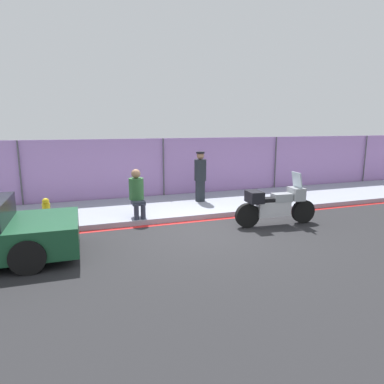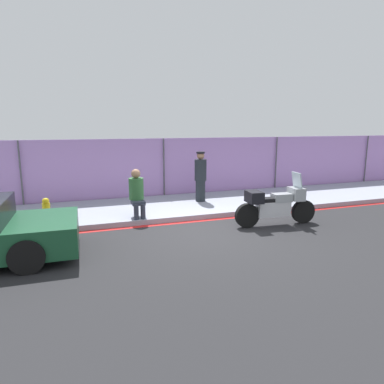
{
  "view_description": "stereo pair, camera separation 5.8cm",
  "coord_description": "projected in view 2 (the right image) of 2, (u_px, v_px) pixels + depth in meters",
  "views": [
    {
      "loc": [
        -3.13,
        -7.79,
        2.68
      ],
      "look_at": [
        0.22,
        1.68,
        0.7
      ],
      "focal_mm": 32.0,
      "sensor_mm": 36.0,
      "label": 1
    },
    {
      "loc": [
        -3.07,
        -7.81,
        2.68
      ],
      "look_at": [
        0.22,
        1.68,
        0.7
      ],
      "focal_mm": 32.0,
      "sensor_mm": 36.0,
      "label": 2
    }
  ],
  "objects": [
    {
      "name": "ground_plane",
      "position": [
        205.0,
        231.0,
        8.74
      ],
      "size": [
        120.0,
        120.0,
        0.0
      ],
      "primitive_type": "plane",
      "color": "#262628"
    },
    {
      "name": "sidewalk",
      "position": [
        176.0,
        206.0,
        11.14
      ],
      "size": [
        34.81,
        3.09,
        0.15
      ],
      "color": "#8E93A3",
      "rests_on": "ground_plane"
    },
    {
      "name": "curb_paint_stripe",
      "position": [
        193.0,
        221.0,
        9.64
      ],
      "size": [
        34.81,
        0.18,
        0.01
      ],
      "color": "red",
      "rests_on": "ground_plane"
    },
    {
      "name": "storefront_fence",
      "position": [
        163.0,
        169.0,
        12.46
      ],
      "size": [
        33.07,
        0.17,
        2.21
      ],
      "color": "#AD7FC6",
      "rests_on": "ground_plane"
    },
    {
      "name": "motorcycle",
      "position": [
        275.0,
        205.0,
        9.18
      ],
      "size": [
        2.33,
        0.6,
        1.43
      ],
      "rotation": [
        0.0,
        0.0,
        -0.07
      ],
      "color": "black",
      "rests_on": "ground_plane"
    },
    {
      "name": "officer_standing",
      "position": [
        201.0,
        176.0,
        11.4
      ],
      "size": [
        0.4,
        0.4,
        1.66
      ],
      "color": "#1E2328",
      "rests_on": "sidewalk"
    },
    {
      "name": "person_seated_on_curb",
      "position": [
        137.0,
        191.0,
        9.52
      ],
      "size": [
        0.41,
        0.7,
        1.33
      ],
      "color": "#2D3342",
      "rests_on": "sidewalk"
    },
    {
      "name": "fire_hydrant",
      "position": [
        46.0,
        210.0,
        8.95
      ],
      "size": [
        0.2,
        0.25,
        0.66
      ],
      "color": "gold",
      "rests_on": "sidewalk"
    }
  ]
}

